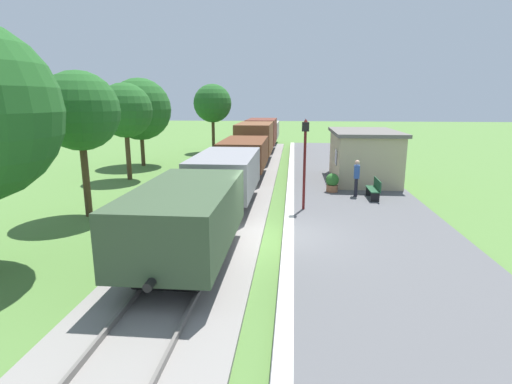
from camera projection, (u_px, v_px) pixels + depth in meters
ground_plane at (276, 242)px, 13.40m from camera, size 160.00×160.00×0.00m
platform_slab at (374, 242)px, 13.08m from camera, size 6.00×60.00×0.25m
platform_edge_stripe at (288, 236)px, 13.30m from camera, size 0.36×60.00×0.01m
track_ballast at (206, 239)px, 13.60m from camera, size 3.80×60.00×0.12m
rail_near at (227, 236)px, 13.51m from camera, size 0.07×60.00×0.14m
rail_far at (185, 234)px, 13.64m from camera, size 0.07×60.00×0.14m
freight_train at (251, 147)px, 27.54m from camera, size 2.50×39.20×2.72m
station_hut at (363, 155)px, 22.30m from camera, size 3.50×5.80×2.78m
bench_near_hut at (374, 189)px, 18.22m from camera, size 0.42×1.50×0.91m
bench_down_platform at (347, 158)px, 27.79m from camera, size 0.42×1.50×0.91m
person_waiting at (357, 177)px, 18.61m from camera, size 0.28×0.40×1.71m
potted_planter at (332, 182)px, 19.61m from camera, size 0.64×0.64×0.92m
lamp_post_near at (305, 148)px, 15.99m from camera, size 0.28×0.28×3.70m
tree_trackside_mid at (79, 112)px, 15.52m from camera, size 3.08×3.08×5.79m
tree_trackside_far at (125, 111)px, 23.20m from camera, size 3.15×3.15×5.65m
tree_field_left at (140, 109)px, 28.23m from camera, size 4.33×4.33×6.19m
tree_field_distant at (213, 103)px, 35.78m from camera, size 3.39×3.39×6.08m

